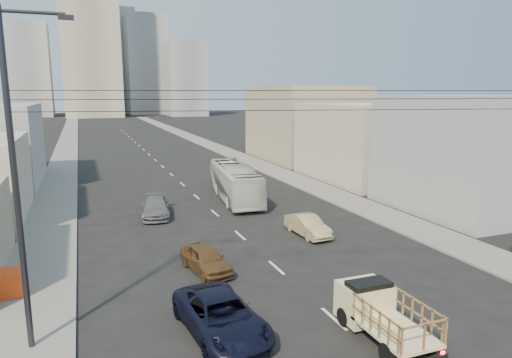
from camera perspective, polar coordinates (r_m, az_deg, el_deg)
ground at (r=18.57m, az=13.05°, el=-19.36°), size 420.00×420.00×0.00m
sidewalk_left at (r=83.70m, az=-22.58°, el=3.70°), size 3.50×180.00×0.12m
sidewalk_right at (r=86.26m, az=-6.77°, el=4.65°), size 3.50×180.00×0.12m
lane_dashes at (r=67.44m, az=-12.88°, el=2.68°), size 0.15×104.00×0.01m
flatbed_pickup at (r=18.66m, az=15.38°, el=-15.51°), size 1.95×4.41×1.90m
navy_pickup at (r=18.40m, az=-4.41°, el=-16.71°), size 3.04×5.67×1.51m
city_bus at (r=39.57m, az=-2.64°, el=-0.39°), size 3.85×11.40×3.11m
sedan_brown at (r=24.27m, az=-6.29°, el=-9.92°), size 2.23×4.20×1.36m
sedan_tan at (r=30.13m, az=6.47°, el=-5.80°), size 1.64×4.12×1.33m
sedan_grey at (r=35.19m, az=-12.44°, el=-3.48°), size 2.68×5.11×1.41m
streetlamp_left at (r=17.51m, az=-27.61°, el=0.33°), size 2.36×0.25×12.00m
overhead_wires at (r=17.35m, az=11.53°, el=9.67°), size 23.01×5.02×0.72m
crate_stack at (r=24.10m, az=-28.92°, el=-11.40°), size 1.80×1.20×1.14m
bldg_right_near at (r=39.49m, az=25.03°, el=2.91°), size 10.00×12.00×9.00m
bldg_right_mid at (r=50.49m, az=13.96°, el=4.55°), size 11.00×14.00×8.00m
bldg_right_far at (r=64.36m, az=6.18°, el=6.99°), size 12.00×16.00×10.00m
high_rise_tower at (r=184.40m, az=-20.07°, el=16.67°), size 20.00×20.00×60.00m
midrise_ne at (r=200.31m, az=-13.50°, el=13.63°), size 16.00×16.00×40.00m
midrise_nw at (r=194.03m, az=-26.53°, el=12.02°), size 15.00×15.00×34.00m
midrise_back at (r=214.08m, az=-17.36°, el=13.78°), size 18.00×18.00×44.00m
midrise_east at (r=182.49m, az=-8.74°, el=12.21°), size 14.00×14.00×28.00m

